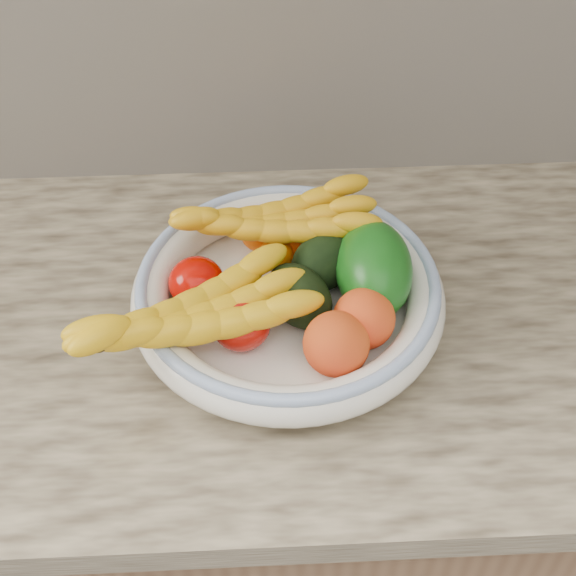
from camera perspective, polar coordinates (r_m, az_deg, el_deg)
The scene contains 15 objects.
kitchen_counter at distance 1.40m, azimuth -0.05°, elevation -13.66°, with size 2.44×0.66×1.40m.
fruit_bowl at distance 1.00m, azimuth 0.00°, elevation -0.46°, with size 0.39×0.39×0.08m.
clementine_back_left at distance 1.07m, azimuth -1.98°, elevation 3.95°, with size 0.05×0.05×0.05m, color #EA5F04.
clementine_back_right at distance 1.06m, azimuth 0.59°, elevation 3.45°, with size 0.05×0.05×0.05m, color #FD5405.
clementine_back_mid at distance 1.04m, azimuth -0.86°, elevation 2.38°, with size 0.05×0.05×0.04m, color orange.
clementine_extra at distance 1.04m, azimuth 1.91°, elevation 2.36°, with size 0.05×0.05×0.05m, color #F26005.
tomato_left at distance 1.00m, azimuth -6.52°, elevation 0.39°, with size 0.07×0.07×0.06m, color #B20700.
tomato_near_left at distance 0.95m, azimuth -3.36°, elevation -2.52°, with size 0.07×0.07×0.06m, color #AA1008.
avocado_center at distance 0.97m, azimuth 0.78°, elevation -0.57°, with size 0.07×0.10×0.07m, color black.
avocado_right at distance 1.02m, azimuth 2.66°, elevation 2.00°, with size 0.07×0.11×0.07m, color black.
green_mango at distance 0.99m, azimuth 6.10°, elevation 1.36°, with size 0.09×0.14×0.10m, color #0E4C0E.
peach_front at distance 0.92m, azimuth 3.45°, elevation -3.99°, with size 0.08×0.08×0.08m, color orange.
peach_right at distance 0.95m, azimuth 5.42°, elevation -2.20°, with size 0.07×0.07×0.07m, color orange.
banana_bunch_back at distance 1.03m, azimuth -0.99°, elevation 4.51°, with size 0.28×0.11×0.08m, color gold, non-canonical shape.
banana_bunch_front at distance 0.93m, azimuth -6.75°, elevation -2.31°, with size 0.31×0.12×0.08m, color yellow, non-canonical shape.
Camera 1 is at (-0.03, 0.97, 1.66)m, focal length 50.00 mm.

